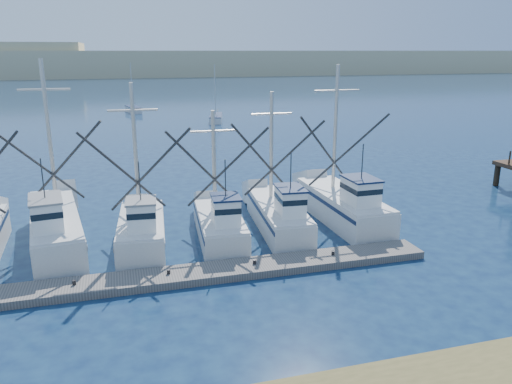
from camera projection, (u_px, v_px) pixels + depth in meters
ground at (374, 314)px, 19.65m from camera, size 500.00×500.00×0.00m
floating_dock at (146, 280)px, 22.14m from camera, size 27.07×1.84×0.36m
dune_ridge at (133, 63)px, 212.67m from camera, size 360.00×60.00×10.00m
trawler_fleet at (134, 226)px, 26.55m from camera, size 26.49×9.85×9.63m
sailboat_near at (216, 118)px, 72.92m from camera, size 3.18×6.92×8.10m
sailboat_far at (133, 109)px, 83.73m from camera, size 2.61×5.81×8.10m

